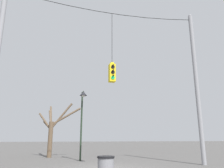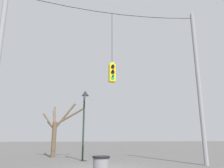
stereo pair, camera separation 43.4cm
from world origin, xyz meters
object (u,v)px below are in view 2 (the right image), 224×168
Objects in this scene: traffic_light_near_left_pole at (112,72)px; street_lamp at (85,107)px; bare_tree at (56,129)px; utility_pole_right at (199,83)px.

traffic_light_near_left_pole is 4.35m from street_lamp.
traffic_light_near_left_pole is 0.89× the size of street_lamp.
traffic_light_near_left_pole is at bearing -69.39° from bare_tree.
street_lamp is (-1.03, 3.97, -1.44)m from traffic_light_near_left_pole.
street_lamp is 1.08× the size of bare_tree.
bare_tree is (-8.38, 7.80, -2.51)m from utility_pole_right.
street_lamp is 4.49m from bare_tree.
street_lamp is at bearing -63.59° from bare_tree.
street_lamp is (-6.47, 3.97, -1.17)m from utility_pole_right.
traffic_light_near_left_pole is 0.96× the size of bare_tree.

